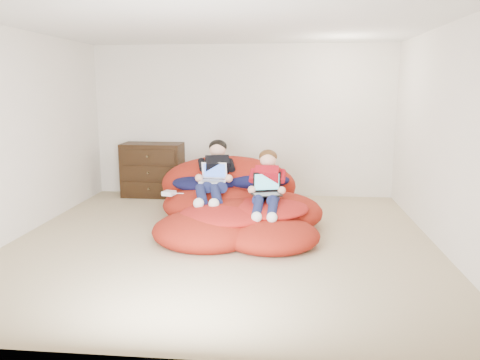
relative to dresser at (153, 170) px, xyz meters
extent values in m
cube|color=tan|center=(1.48, -2.24, -0.57)|extent=(5.10, 5.10, 0.25)
cube|color=white|center=(1.48, 0.27, 0.80)|extent=(5.10, 0.02, 2.50)
cube|color=white|center=(1.48, -4.75, 0.80)|extent=(5.10, 0.02, 2.50)
cube|color=white|center=(-1.03, -2.24, 0.80)|extent=(0.02, 5.10, 2.50)
cube|color=white|center=(3.99, -2.24, 0.80)|extent=(0.02, 5.10, 2.50)
cube|color=silver|center=(1.48, -2.24, 2.06)|extent=(5.10, 5.10, 0.02)
cube|color=black|center=(0.00, 0.01, 0.00)|extent=(1.00, 0.51, 0.89)
cube|color=black|center=(0.00, -0.25, -0.27)|extent=(0.89, 0.03, 0.21)
cylinder|color=#4C3F26|center=(0.00, -0.27, -0.27)|extent=(0.03, 0.06, 0.03)
cube|color=black|center=(0.00, -0.25, 0.00)|extent=(0.89, 0.03, 0.21)
cylinder|color=#4C3F26|center=(0.00, -0.27, 0.00)|extent=(0.03, 0.06, 0.03)
cube|color=black|center=(0.00, -0.25, 0.27)|extent=(0.89, 0.03, 0.21)
cylinder|color=#4C3F26|center=(0.00, -0.27, 0.27)|extent=(0.03, 0.06, 0.03)
ellipsoid|color=#A72012|center=(1.27, -1.35, -0.23)|extent=(1.46, 1.31, 0.52)
ellipsoid|color=#A72012|center=(2.04, -1.58, -0.25)|extent=(1.35, 1.32, 0.49)
ellipsoid|color=#A72012|center=(1.62, -1.90, -0.27)|extent=(1.49, 1.19, 0.48)
ellipsoid|color=#A72012|center=(1.31, -2.30, -0.31)|extent=(1.30, 1.19, 0.43)
ellipsoid|color=#A72012|center=(2.06, -2.36, -0.32)|extent=(1.16, 1.05, 0.38)
ellipsoid|color=#A72012|center=(1.39, -0.92, -0.05)|extent=(1.97, 0.87, 0.87)
ellipsoid|color=#11133D|center=(1.11, -1.13, 0.03)|extent=(0.97, 0.79, 0.25)
ellipsoid|color=#11133D|center=(1.74, -1.02, 0.07)|extent=(1.09, 0.76, 0.26)
ellipsoid|color=red|center=(2.01, -1.92, -0.11)|extent=(1.02, 1.02, 0.19)
ellipsoid|color=red|center=(1.51, -2.14, -0.15)|extent=(1.12, 1.01, 0.20)
ellipsoid|color=beige|center=(0.98, -0.73, 0.17)|extent=(0.44, 0.28, 0.28)
cube|color=black|center=(1.27, -1.24, 0.22)|extent=(0.43, 0.51, 0.48)
sphere|color=#E5A78C|center=(1.27, -1.09, 0.50)|extent=(0.23, 0.23, 0.23)
ellipsoid|color=black|center=(1.27, -1.06, 0.54)|extent=(0.26, 0.24, 0.19)
cylinder|color=#151C43|center=(1.17, -1.57, 0.06)|extent=(0.25, 0.40, 0.21)
cylinder|color=#151C43|center=(1.17, -1.89, 0.03)|extent=(0.22, 0.38, 0.24)
sphere|color=white|center=(1.17, -2.08, -0.03)|extent=(0.13, 0.13, 0.13)
cylinder|color=#151C43|center=(1.36, -1.57, 0.06)|extent=(0.25, 0.40, 0.21)
cylinder|color=#151C43|center=(1.36, -1.89, 0.03)|extent=(0.22, 0.38, 0.24)
sphere|color=white|center=(1.36, -2.08, -0.03)|extent=(0.13, 0.13, 0.13)
cube|color=#B20F1B|center=(1.99, -1.68, 0.17)|extent=(0.32, 0.37, 0.46)
sphere|color=#E5A78C|center=(1.99, -1.56, 0.44)|extent=(0.21, 0.21, 0.21)
ellipsoid|color=#472A13|center=(1.99, -1.54, 0.48)|extent=(0.24, 0.22, 0.18)
cylinder|color=#151C43|center=(1.91, -1.95, 0.00)|extent=(0.16, 0.35, 0.19)
cylinder|color=#151C43|center=(1.91, -2.26, -0.03)|extent=(0.13, 0.34, 0.22)
sphere|color=white|center=(1.91, -2.43, -0.09)|extent=(0.12, 0.12, 0.12)
cylinder|color=#151C43|center=(2.08, -1.95, 0.00)|extent=(0.16, 0.35, 0.19)
cylinder|color=#151C43|center=(2.08, -2.26, -0.03)|extent=(0.13, 0.34, 0.22)
sphere|color=white|center=(2.08, -2.43, -0.09)|extent=(0.12, 0.12, 0.12)
cube|color=white|center=(1.27, -1.55, 0.13)|extent=(0.35, 0.25, 0.01)
cube|color=gray|center=(1.27, -1.56, 0.14)|extent=(0.29, 0.14, 0.00)
cube|color=white|center=(1.27, -1.40, 0.26)|extent=(0.34, 0.09, 0.23)
cube|color=blue|center=(1.27, -1.41, 0.26)|extent=(0.30, 0.06, 0.19)
cube|color=black|center=(1.99, -1.94, 0.07)|extent=(0.41, 0.34, 0.01)
cube|color=gray|center=(1.99, -1.95, 0.08)|extent=(0.33, 0.21, 0.00)
cube|color=black|center=(1.99, -1.81, 0.20)|extent=(0.35, 0.12, 0.25)
cube|color=#4B9FB0|center=(1.99, -1.81, 0.20)|extent=(0.30, 0.10, 0.20)
cube|color=white|center=(0.68, -1.59, -0.03)|extent=(0.18, 0.18, 0.05)
camera|label=1|loc=(2.23, -7.54, 1.36)|focal=35.00mm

